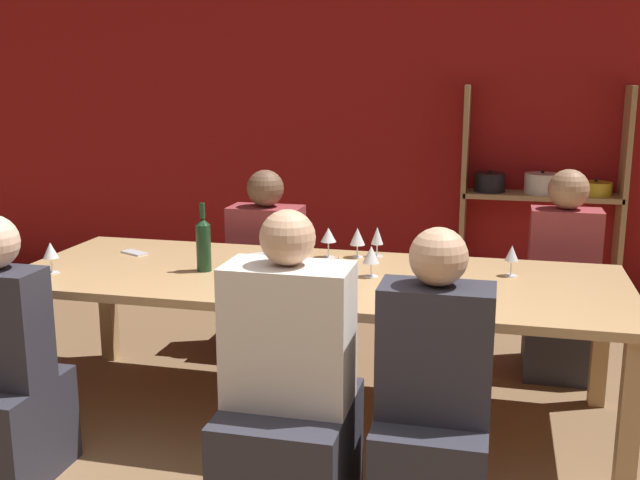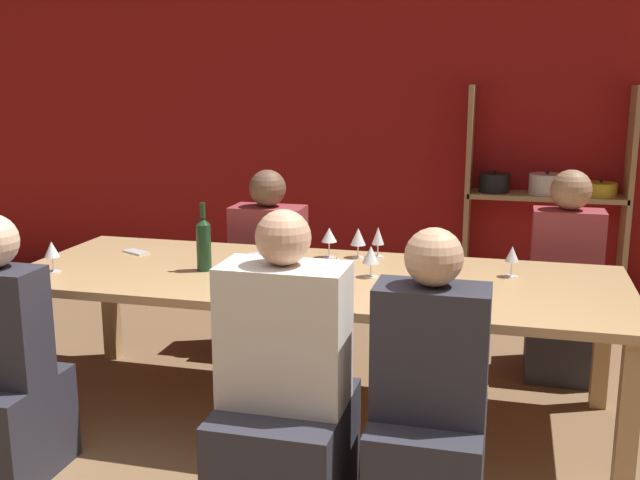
# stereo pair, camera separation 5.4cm
# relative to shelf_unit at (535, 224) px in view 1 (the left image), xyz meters

# --- Properties ---
(wall_back_red) EXTENTS (8.80, 0.06, 2.70)m
(wall_back_red) POSITION_rel_shelf_unit_xyz_m (-0.93, 0.20, 0.74)
(wall_back_red) COLOR #A31919
(wall_back_red) RESTS_ON ground_plane
(shelf_unit) EXTENTS (1.14, 0.30, 1.61)m
(shelf_unit) POSITION_rel_shelf_unit_xyz_m (0.00, 0.00, 0.00)
(shelf_unit) COLOR tan
(shelf_unit) RESTS_ON ground_plane
(dining_table) EXTENTS (2.94, 1.09, 0.73)m
(dining_table) POSITION_rel_shelf_unit_xyz_m (-1.11, -2.18, 0.06)
(dining_table) COLOR tan
(dining_table) RESTS_ON ground_plane
(mixing_bowl) EXTENTS (0.27, 0.27, 0.11)m
(mixing_bowl) POSITION_rel_shelf_unit_xyz_m (-1.31, -2.34, 0.18)
(mixing_bowl) COLOR #B7BABC
(mixing_bowl) RESTS_ON dining_table
(wine_bottle_green) EXTENTS (0.07, 0.07, 0.34)m
(wine_bottle_green) POSITION_rel_shelf_unit_xyz_m (-1.66, -2.24, 0.26)
(wine_bottle_green) COLOR #19381E
(wine_bottle_green) RESTS_ON dining_table
(wine_glass_white_a) EXTENTS (0.08, 0.08, 0.18)m
(wine_glass_white_a) POSITION_rel_shelf_unit_xyz_m (-1.13, -2.53, 0.25)
(wine_glass_white_a) COLOR white
(wine_glass_white_a) RESTS_ON dining_table
(wine_glass_white_b) EXTENTS (0.07, 0.07, 0.16)m
(wine_glass_white_b) POSITION_rel_shelf_unit_xyz_m (-0.88, -1.74, 0.23)
(wine_glass_white_b) COLOR white
(wine_glass_white_b) RESTS_ON dining_table
(wine_glass_white_c) EXTENTS (0.06, 0.06, 0.15)m
(wine_glass_white_c) POSITION_rel_shelf_unit_xyz_m (-0.19, -1.98, 0.23)
(wine_glass_white_c) COLOR white
(wine_glass_white_c) RESTS_ON dining_table
(wine_glass_empty_a) EXTENTS (0.08, 0.08, 0.15)m
(wine_glass_empty_a) POSITION_rel_shelf_unit_xyz_m (-0.84, -2.16, 0.23)
(wine_glass_empty_a) COLOR white
(wine_glass_empty_a) RESTS_ON dining_table
(wine_glass_red_a) EXTENTS (0.07, 0.07, 0.17)m
(wine_glass_red_a) POSITION_rel_shelf_unit_xyz_m (-0.94, -2.47, 0.24)
(wine_glass_red_a) COLOR white
(wine_glass_red_a) RESTS_ON dining_table
(wine_glass_red_b) EXTENTS (0.08, 0.08, 0.15)m
(wine_glass_red_b) POSITION_rel_shelf_unit_xyz_m (-2.37, -2.45, 0.23)
(wine_glass_red_b) COLOR white
(wine_glass_red_b) RESTS_ON dining_table
(wine_glass_empty_b) EXTENTS (0.08, 0.08, 0.16)m
(wine_glass_empty_b) POSITION_rel_shelf_unit_xyz_m (-1.13, -1.83, 0.24)
(wine_glass_empty_b) COLOR white
(wine_glass_empty_b) RESTS_ON dining_table
(wine_glass_red_c) EXTENTS (0.06, 0.06, 0.15)m
(wine_glass_red_c) POSITION_rel_shelf_unit_xyz_m (-1.13, -2.43, 0.22)
(wine_glass_red_c) COLOR white
(wine_glass_red_c) RESTS_ON dining_table
(wine_glass_empty_c) EXTENTS (0.08, 0.08, 0.16)m
(wine_glass_empty_c) POSITION_rel_shelf_unit_xyz_m (-0.98, -1.79, 0.23)
(wine_glass_empty_c) COLOR white
(wine_glass_empty_c) RESTS_ON dining_table
(cell_phone) EXTENTS (0.17, 0.13, 0.01)m
(cell_phone) POSITION_rel_shelf_unit_xyz_m (-2.17, -1.99, 0.13)
(cell_phone) COLOR silver
(cell_phone) RESTS_ON dining_table
(person_near_a) EXTENTS (0.40, 0.50, 1.18)m
(person_near_a) POSITION_rel_shelf_unit_xyz_m (-0.46, -3.08, -0.18)
(person_near_a) COLOR #2D2D38
(person_near_a) RESTS_ON ground_plane
(person_far_a) EXTENTS (0.38, 0.48, 1.17)m
(person_far_a) POSITION_rel_shelf_unit_xyz_m (0.10, -1.29, -0.17)
(person_far_a) COLOR #2D2D38
(person_far_a) RESTS_ON ground_plane
(person_near_b) EXTENTS (0.46, 0.57, 1.22)m
(person_near_b) POSITION_rel_shelf_unit_xyz_m (-0.98, -3.11, -0.17)
(person_near_b) COLOR #2D2D38
(person_near_b) RESTS_ON ground_plane
(person_far_b) EXTENTS (0.44, 0.55, 1.12)m
(person_far_b) POSITION_rel_shelf_unit_xyz_m (-1.63, -1.32, -0.21)
(person_far_b) COLOR #2D2D38
(person_far_b) RESTS_ON ground_plane
(person_near_c) EXTENTS (0.38, 0.47, 1.14)m
(person_near_c) POSITION_rel_shelf_unit_xyz_m (-2.23, -3.06, -0.19)
(person_near_c) COLOR #2D2D38
(person_near_c) RESTS_ON ground_plane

